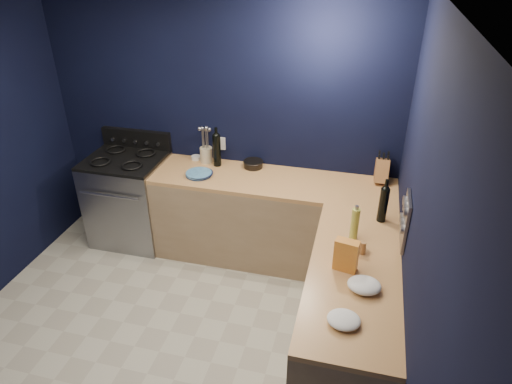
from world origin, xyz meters
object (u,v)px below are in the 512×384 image
(utensil_crock, at_px, (206,155))
(crouton_bag, at_px, (346,255))
(gas_range, at_px, (130,200))
(knife_block, at_px, (382,170))
(plate_stack, at_px, (199,174))

(utensil_crock, bearing_deg, crouton_bag, -42.59)
(gas_range, distance_m, knife_block, 2.59)
(gas_range, xyz_separation_m, plate_stack, (0.83, -0.07, 0.46))
(utensil_crock, bearing_deg, plate_stack, -84.47)
(utensil_crock, distance_m, knife_block, 1.72)
(plate_stack, relative_size, crouton_bag, 1.05)
(plate_stack, bearing_deg, utensil_crock, 95.53)
(knife_block, bearing_deg, crouton_bag, -100.72)
(plate_stack, bearing_deg, gas_range, 175.16)
(knife_block, height_order, crouton_bag, knife_block)
(gas_range, xyz_separation_m, crouton_bag, (2.29, -1.14, 0.56))
(gas_range, relative_size, crouton_bag, 3.89)
(utensil_crock, bearing_deg, knife_block, 0.50)
(plate_stack, distance_m, crouton_bag, 1.82)
(gas_range, xyz_separation_m, knife_block, (2.52, 0.25, 0.55))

